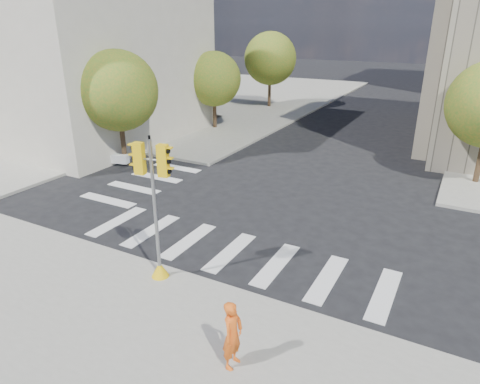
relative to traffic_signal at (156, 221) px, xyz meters
name	(u,v)px	position (x,y,z in m)	size (l,w,h in m)	color
ground	(257,231)	(1.19, 4.60, -2.11)	(160.00, 160.00, 0.00)	black
sidewalk_far_left	(198,96)	(-18.81, 30.60, -2.03)	(28.00, 40.00, 0.15)	gray
classical_building	(53,41)	(-18.81, 12.60, 4.33)	(19.00, 15.00, 12.70)	beige
tree_lw_near	(118,91)	(-9.31, 8.60, 2.10)	(4.40, 4.40, 6.41)	#382616
tree_lw_mid	(214,79)	(-9.31, 18.60, 1.66)	(4.00, 4.00, 5.77)	#382616
tree_lw_far	(270,59)	(-9.31, 28.60, 2.43)	(4.80, 4.80, 6.95)	#382616
traffic_signal	(156,221)	(0.00, 0.00, 0.00)	(1.08, 0.56, 4.61)	yellow
photographer	(233,335)	(3.90, -2.22, -1.09)	(0.63, 0.42, 1.74)	orange
planter_wall	(81,156)	(-11.81, 7.60, -1.71)	(6.00, 0.40, 0.50)	white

